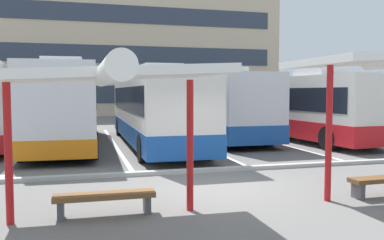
{
  "coord_description": "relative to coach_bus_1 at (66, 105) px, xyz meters",
  "views": [
    {
      "loc": [
        -3.34,
        -9.79,
        2.41
      ],
      "look_at": [
        0.39,
        3.89,
        1.43
      ],
      "focal_mm": 38.72,
      "sensor_mm": 36.0,
      "label": 1
    }
  ],
  "objects": [
    {
      "name": "ground_plane",
      "position": [
        3.92,
        -9.61,
        -1.78
      ],
      "size": [
        160.0,
        160.0,
        0.0
      ],
      "primitive_type": "plane",
      "color": "slate"
    },
    {
      "name": "terminal_building",
      "position": [
        3.96,
        27.6,
        6.01
      ],
      "size": [
        35.05,
        12.33,
        18.3
      ],
      "color": "#C6B293",
      "rests_on": "ground"
    },
    {
      "name": "coach_bus_1",
      "position": [
        0.0,
        0.0,
        0.0
      ],
      "size": [
        3.02,
        12.06,
        3.77
      ],
      "color": "silver",
      "rests_on": "ground"
    },
    {
      "name": "coach_bus_2",
      "position": [
        3.8,
        -1.07,
        -0.17
      ],
      "size": [
        2.66,
        12.25,
        3.51
      ],
      "color": "silver",
      "rests_on": "ground"
    },
    {
      "name": "coach_bus_3",
      "position": [
        7.43,
        0.96,
        -0.14
      ],
      "size": [
        2.68,
        10.76,
        3.56
      ],
      "color": "silver",
      "rests_on": "ground"
    },
    {
      "name": "coach_bus_4",
      "position": [
        11.27,
        -1.16,
        -0.19
      ],
      "size": [
        3.21,
        10.3,
        3.48
      ],
      "color": "silver",
      "rests_on": "ground"
    },
    {
      "name": "lane_stripe_1",
      "position": [
        -1.59,
        -0.04,
        -1.78
      ],
      "size": [
        0.16,
        14.0,
        0.01
      ],
      "primitive_type": "cube",
      "color": "white",
      "rests_on": "ground"
    },
    {
      "name": "lane_stripe_2",
      "position": [
        2.08,
        -0.04,
        -1.78
      ],
      "size": [
        0.16,
        14.0,
        0.01
      ],
      "primitive_type": "cube",
      "color": "white",
      "rests_on": "ground"
    },
    {
      "name": "lane_stripe_3",
      "position": [
        5.75,
        -0.04,
        -1.78
      ],
      "size": [
        0.16,
        14.0,
        0.01
      ],
      "primitive_type": "cube",
      "color": "white",
      "rests_on": "ground"
    },
    {
      "name": "lane_stripe_4",
      "position": [
        9.42,
        -0.04,
        -1.78
      ],
      "size": [
        0.16,
        14.0,
        0.01
      ],
      "primitive_type": "cube",
      "color": "white",
      "rests_on": "ground"
    },
    {
      "name": "lane_stripe_5",
      "position": [
        13.1,
        -0.04,
        -1.78
      ],
      "size": [
        0.16,
        14.0,
        0.01
      ],
      "primitive_type": "cube",
      "color": "white",
      "rests_on": "ground"
    },
    {
      "name": "waiting_shelter_1",
      "position": [
        1.02,
        -11.7,
        0.88
      ],
      "size": [
        4.38,
        5.03,
        2.89
      ],
      "color": "red",
      "rests_on": "ground"
    },
    {
      "name": "bench_2",
      "position": [
        1.02,
        -11.37,
        -1.44
      ],
      "size": [
        1.94,
        0.44,
        0.45
      ],
      "color": "brown",
      "rests_on": "ground"
    },
    {
      "name": "bench_3",
      "position": [
        7.25,
        -11.51,
        -1.45
      ],
      "size": [
        1.6,
        0.47,
        0.45
      ],
      "color": "brown",
      "rests_on": "ground"
    },
    {
      "name": "platform_kerb",
      "position": [
        3.92,
        -7.72,
        -1.72
      ],
      "size": [
        44.0,
        0.24,
        0.12
      ],
      "primitive_type": "cube",
      "color": "#ADADA8",
      "rests_on": "ground"
    }
  ]
}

